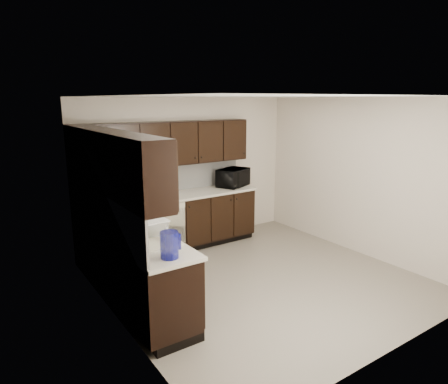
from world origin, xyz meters
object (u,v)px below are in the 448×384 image
object	(u,v)px
sink	(146,245)
blue_pitcher	(169,245)
storage_bin	(146,228)
toaster_oven	(116,196)
microwave	(233,178)

from	to	relation	value
sink	blue_pitcher	size ratio (longest dim) A/B	3.04
sink	blue_pitcher	world-z (taller)	blue_pitcher
sink	storage_bin	world-z (taller)	sink
toaster_oven	storage_bin	xyz separation A→B (m)	(-0.21, -1.57, -0.03)
storage_bin	blue_pitcher	world-z (taller)	blue_pitcher
sink	blue_pitcher	bearing A→B (deg)	-90.94
sink	toaster_oven	xyz separation A→B (m)	(0.28, 1.70, 0.17)
storage_bin	blue_pitcher	distance (m)	0.77
sink	toaster_oven	bearing A→B (deg)	80.68
toaster_oven	microwave	bearing A→B (deg)	-18.55
storage_bin	blue_pitcher	xyz separation A→B (m)	(-0.08, -0.76, 0.05)
microwave	blue_pitcher	xyz separation A→B (m)	(-2.44, -2.35, -0.02)
sink	storage_bin	bearing A→B (deg)	63.54
sink	storage_bin	distance (m)	0.21
microwave	blue_pitcher	size ratio (longest dim) A/B	2.13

